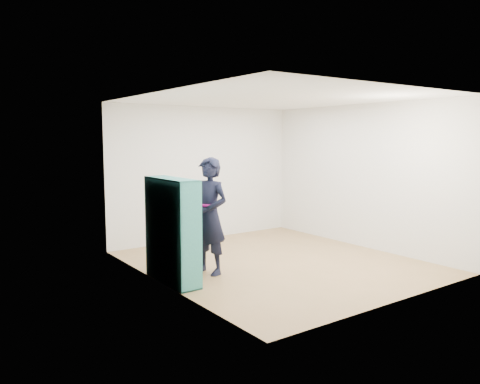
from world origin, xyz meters
TOP-DOWN VIEW (x-y plane):
  - floor at (0.00, 0.00)m, footprint 4.50×4.50m
  - ceiling at (0.00, 0.00)m, footprint 4.50×4.50m
  - wall_left at (-2.00, 0.00)m, footprint 0.02×4.50m
  - wall_right at (2.00, 0.00)m, footprint 0.02×4.50m
  - wall_back at (0.00, 2.25)m, footprint 4.00×0.02m
  - wall_front at (0.00, -2.25)m, footprint 4.00×0.02m
  - bookshelf at (-1.86, 0.05)m, footprint 0.32×1.09m
  - person at (-1.20, 0.11)m, footprint 0.57×0.72m
  - smartphone at (-1.35, 0.14)m, footprint 0.04×0.10m

SIDE VIEW (x-z plane):
  - floor at x=0.00m, z-range 0.00..0.00m
  - bookshelf at x=-1.86m, z-range -0.02..1.43m
  - person at x=-1.20m, z-range 0.00..1.72m
  - smartphone at x=-1.35m, z-range 0.91..1.04m
  - wall_left at x=-2.00m, z-range 0.00..2.60m
  - wall_right at x=2.00m, z-range 0.00..2.60m
  - wall_back at x=0.00m, z-range 0.00..2.60m
  - wall_front at x=0.00m, z-range 0.00..2.60m
  - ceiling at x=0.00m, z-range 2.60..2.60m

